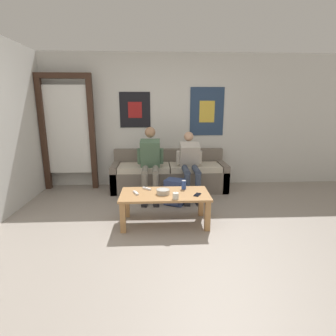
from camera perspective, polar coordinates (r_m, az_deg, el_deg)
The scene contains 14 objects.
ground_plane at distance 3.25m, azimuth -2.87°, elevation -15.83°, with size 18.00×18.00×0.00m, color gray.
wall_back at distance 5.24m, azimuth -2.98°, elevation 10.11°, with size 10.00×0.07×2.55m.
door_frame at distance 5.29m, azimuth -21.05°, elevation 8.42°, with size 1.00×0.10×2.15m.
couch at distance 5.04m, azimuth 0.28°, elevation -1.59°, with size 2.16×0.73×0.74m.
coffee_table at distance 3.57m, azimuth -0.70°, elevation -6.64°, with size 1.19×0.59×0.43m.
person_seated_adult at distance 4.58m, azimuth -3.88°, elevation 1.73°, with size 0.47×0.88×1.21m.
person_seated_teen at distance 4.63m, azimuth 4.82°, elevation 1.26°, with size 0.47×0.90×1.12m.
backpack at distance 4.30m, azimuth 1.47°, elevation -5.36°, with size 0.38×0.36×0.42m.
ceramic_bowl at distance 3.51m, azimuth -1.08°, elevation -5.09°, with size 0.18×0.18×0.07m.
pillar_candle at distance 3.32m, azimuth 1.68°, elevation -6.10°, with size 0.08×0.08×0.09m.
drink_can_blue at distance 3.71m, azimuth 3.46°, elevation -3.67°, with size 0.07×0.07×0.12m.
game_controller_near_left at distance 3.71m, azimuth -4.62°, elevation -4.49°, with size 0.13×0.12×0.03m.
game_controller_near_right at distance 3.55m, azimuth -7.01°, elevation -5.40°, with size 0.09×0.15×0.03m.
cell_phone at distance 3.50m, azimuth 6.41°, elevation -5.78°, with size 0.12×0.15×0.01m.
Camera 1 is at (0.02, -2.83, 1.60)m, focal length 28.00 mm.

